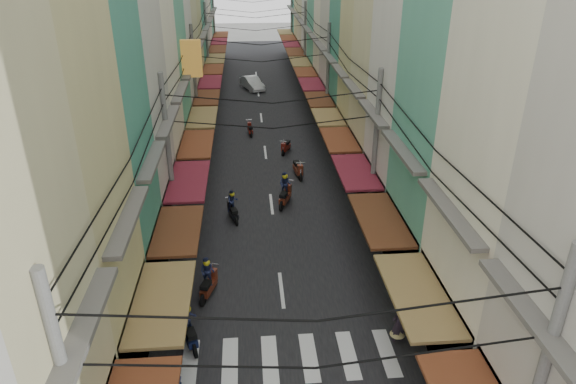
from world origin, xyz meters
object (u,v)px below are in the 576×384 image
market_umbrella (408,227)px  traffic_sign (402,222)px  bicycle (418,225)px  white_car (252,89)px

market_umbrella → traffic_sign: 0.46m
bicycle → traffic_sign: 4.54m
bicycle → market_umbrella: bearing=157.4°
traffic_sign → market_umbrella: bearing=-68.6°
bicycle → market_umbrella: (-1.89, -3.85, 2.17)m
white_car → traffic_sign: bearing=-99.3°
market_umbrella → traffic_sign: traffic_sign is taller
white_car → market_umbrella: 32.99m
market_umbrella → traffic_sign: bearing=111.4°
bicycle → white_car: bearing=19.4°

